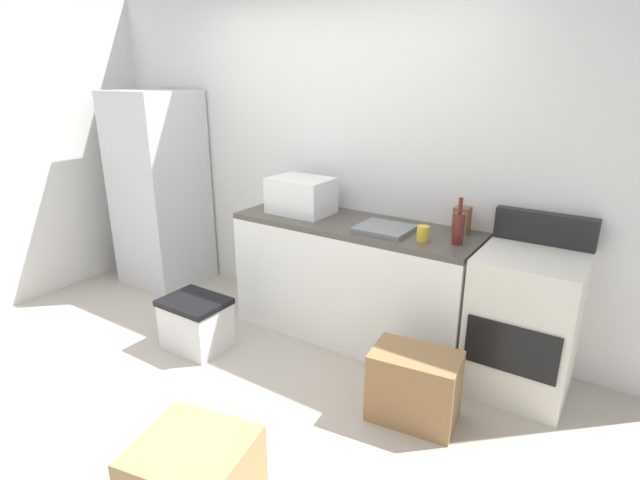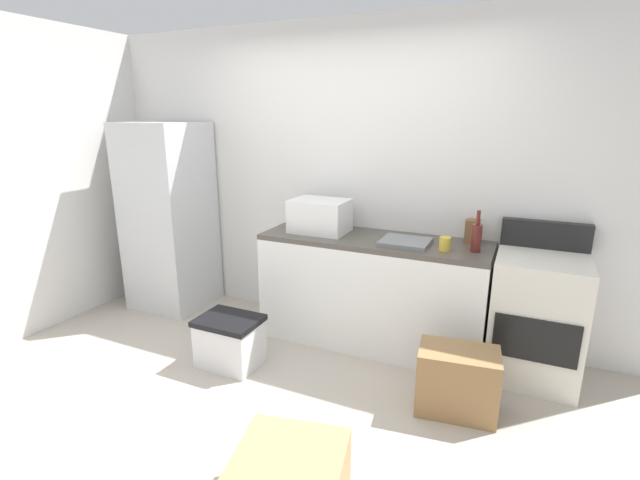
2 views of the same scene
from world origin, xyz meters
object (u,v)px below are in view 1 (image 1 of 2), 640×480
(microwave, at_px, (301,195))
(cardboard_box_large, at_px, (414,386))
(coffee_mug, at_px, (423,234))
(storage_bin, at_px, (196,323))
(stove_oven, at_px, (524,321))
(wine_bottle, at_px, (458,227))
(cardboard_box_medium, at_px, (194,474))
(refrigerator, at_px, (160,190))
(knife_block, at_px, (462,220))

(microwave, relative_size, cardboard_box_large, 0.93)
(coffee_mug, height_order, storage_bin, coffee_mug)
(storage_bin, bearing_deg, microwave, 64.64)
(coffee_mug, height_order, cardboard_box_large, coffee_mug)
(stove_oven, xyz_separation_m, microwave, (-1.69, 0.00, 0.57))
(cardboard_box_large, bearing_deg, microwave, 152.21)
(wine_bottle, distance_m, cardboard_box_medium, 2.02)
(stove_oven, bearing_deg, refrigerator, -179.03)
(refrigerator, height_order, knife_block, refrigerator)
(refrigerator, height_order, wine_bottle, refrigerator)
(wine_bottle, xyz_separation_m, cardboard_box_medium, (-0.58, -1.74, -0.84))
(wine_bottle, xyz_separation_m, knife_block, (-0.06, 0.23, -0.02))
(refrigerator, distance_m, storage_bin, 1.57)
(storage_bin, bearing_deg, coffee_mug, 25.54)
(coffee_mug, bearing_deg, microwave, 173.27)
(stove_oven, xyz_separation_m, cardboard_box_medium, (-1.02, -1.80, -0.30))
(wine_bottle, bearing_deg, stove_oven, 7.13)
(cardboard_box_medium, bearing_deg, microwave, 110.42)
(knife_block, bearing_deg, cardboard_box_large, -84.94)
(refrigerator, xyz_separation_m, stove_oven, (3.27, 0.06, -0.42))
(wine_bottle, xyz_separation_m, coffee_mug, (-0.20, -0.06, -0.06))
(refrigerator, bearing_deg, storage_bin, -31.96)
(refrigerator, xyz_separation_m, microwave, (1.58, 0.06, 0.15))
(cardboard_box_large, bearing_deg, refrigerator, 167.89)
(stove_oven, xyz_separation_m, wine_bottle, (-0.45, -0.06, 0.54))
(cardboard_box_medium, height_order, storage_bin, storage_bin)
(stove_oven, bearing_deg, storage_bin, -158.89)
(stove_oven, height_order, cardboard_box_medium, stove_oven)
(wine_bottle, bearing_deg, storage_bin, -155.41)
(cardboard_box_large, bearing_deg, cardboard_box_medium, -117.72)
(coffee_mug, relative_size, knife_block, 0.56)
(coffee_mug, relative_size, cardboard_box_medium, 0.20)
(stove_oven, distance_m, cardboard_box_large, 0.83)
(microwave, xyz_separation_m, wine_bottle, (1.25, -0.06, -0.03))
(coffee_mug, xyz_separation_m, cardboard_box_medium, (-0.37, -1.68, -0.78))
(stove_oven, height_order, knife_block, stove_oven)
(cardboard_box_medium, distance_m, storage_bin, 1.45)
(microwave, xyz_separation_m, cardboard_box_large, (1.27, -0.67, -0.82))
(coffee_mug, height_order, cardboard_box_medium, coffee_mug)
(refrigerator, bearing_deg, knife_block, 4.77)
(stove_oven, xyz_separation_m, coffee_mug, (-0.65, -0.12, 0.48))
(storage_bin, bearing_deg, knife_block, 31.85)
(refrigerator, relative_size, microwave, 3.86)
(cardboard_box_medium, bearing_deg, storage_bin, 136.50)
(cardboard_box_large, xyz_separation_m, cardboard_box_medium, (-0.60, -1.13, -0.04))
(microwave, bearing_deg, refrigerator, -177.91)
(refrigerator, xyz_separation_m, coffee_mug, (2.62, -0.07, 0.06))
(refrigerator, xyz_separation_m, cardboard_box_large, (2.84, -0.61, -0.68))
(cardboard_box_large, distance_m, storage_bin, 1.65)
(coffee_mug, bearing_deg, cardboard_box_medium, -102.52)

